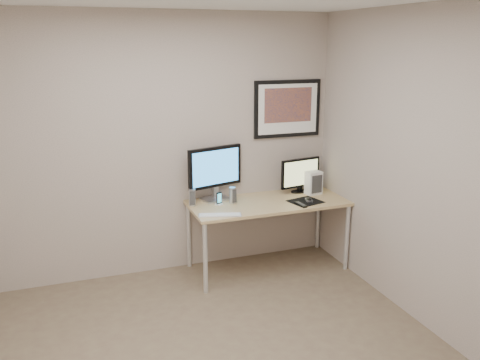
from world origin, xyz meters
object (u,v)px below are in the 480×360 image
(monitor_tv, at_px, (300,174))
(keyboard, at_px, (220,215))
(monitor_large, at_px, (215,171))
(fan_unit, at_px, (314,183))
(speaker_right, at_px, (232,195))
(phone_dock, at_px, (219,199))
(speaker_left, at_px, (192,197))
(desk, at_px, (268,208))
(framed_art, at_px, (287,109))

(monitor_tv, height_order, keyboard, monitor_tv)
(monitor_large, xyz_separation_m, fan_unit, (1.05, -0.16, -0.18))
(speaker_right, distance_m, phone_dock, 0.15)
(speaker_right, bearing_deg, monitor_large, 109.60)
(monitor_large, distance_m, speaker_left, 0.36)
(desk, bearing_deg, speaker_left, 169.59)
(speaker_right, distance_m, keyboard, 0.41)
(phone_dock, bearing_deg, keyboard, -129.39)
(speaker_left, bearing_deg, monitor_large, 32.71)
(framed_art, xyz_separation_m, phone_dock, (-0.85, -0.27, -0.82))
(desk, xyz_separation_m, monitor_large, (-0.49, 0.24, 0.37))
(framed_art, distance_m, monitor_large, 1.02)
(monitor_tv, height_order, speaker_right, monitor_tv)
(keyboard, height_order, fan_unit, fan_unit)
(speaker_left, relative_size, keyboard, 0.43)
(monitor_tv, distance_m, keyboard, 1.15)
(monitor_large, height_order, speaker_right, monitor_large)
(desk, relative_size, fan_unit, 6.50)
(framed_art, distance_m, phone_dock, 1.22)
(fan_unit, bearing_deg, speaker_right, 172.40)
(framed_art, relative_size, fan_unit, 3.05)
(framed_art, bearing_deg, monitor_tv, -53.92)
(speaker_left, distance_m, fan_unit, 1.32)
(desk, distance_m, keyboard, 0.64)
(desk, relative_size, framed_art, 2.13)
(speaker_left, height_order, speaker_right, speaker_left)
(keyboard, relative_size, fan_unit, 1.62)
(desk, height_order, monitor_tv, monitor_tv)
(phone_dock, height_order, keyboard, phone_dock)
(monitor_large, relative_size, monitor_tv, 1.26)
(monitor_large, bearing_deg, monitor_tv, -18.59)
(monitor_large, distance_m, phone_dock, 0.30)
(speaker_right, bearing_deg, fan_unit, -17.81)
(keyboard, bearing_deg, monitor_large, 94.52)
(framed_art, relative_size, speaker_left, 4.39)
(monitor_tv, bearing_deg, keyboard, -166.98)
(monitor_tv, bearing_deg, framed_art, 116.48)
(speaker_left, bearing_deg, framed_art, 21.96)
(framed_art, relative_size, speaker_right, 4.55)
(monitor_large, distance_m, monitor_tv, 0.95)
(desk, bearing_deg, monitor_tv, 22.61)
(monitor_tv, relative_size, speaker_right, 2.87)
(monitor_tv, height_order, fan_unit, monitor_tv)
(framed_art, xyz_separation_m, speaker_right, (-0.71, -0.26, -0.81))
(monitor_tv, relative_size, fan_unit, 1.92)
(desk, xyz_separation_m, monitor_tv, (0.45, 0.19, 0.27))
(monitor_tv, relative_size, phone_dock, 3.52)
(speaker_right, relative_size, fan_unit, 0.67)
(speaker_right, bearing_deg, speaker_left, 152.75)
(desk, height_order, speaker_right, speaker_right)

